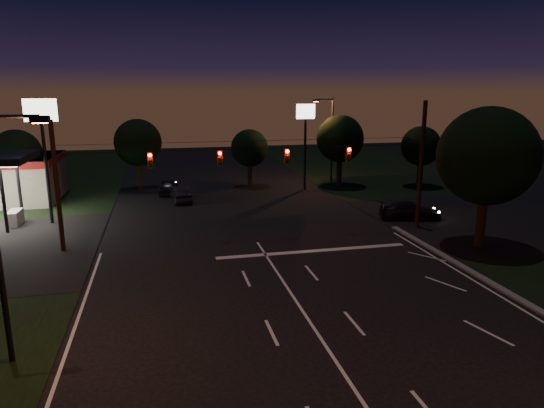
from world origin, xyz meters
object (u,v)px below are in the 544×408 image
object	(u,v)px
car_oncoming_a	(169,186)
car_oncoming_b	(181,194)
tree_right_near	(486,157)
car_cross	(410,211)
utility_pole_right	(417,227)

from	to	relation	value
car_oncoming_a	car_oncoming_b	world-z (taller)	car_oncoming_a
car_oncoming_b	car_oncoming_a	bearing A→B (deg)	-81.47
tree_right_near	car_cross	distance (m)	8.63
utility_pole_right	car_cross	bearing A→B (deg)	74.63
car_oncoming_a	car_oncoming_b	distance (m)	3.81
car_oncoming_a	car_oncoming_b	bearing A→B (deg)	108.66
car_oncoming_a	car_cross	world-z (taller)	car_oncoming_a
car_cross	utility_pole_right	bearing A→B (deg)	177.98
car_oncoming_b	car_cross	distance (m)	19.73
utility_pole_right	tree_right_near	size ratio (longest dim) A/B	1.03
tree_right_near	car_cross	world-z (taller)	tree_right_near
utility_pole_right	car_oncoming_a	bearing A→B (deg)	137.24
tree_right_near	car_oncoming_b	world-z (taller)	tree_right_near
car_oncoming_a	car_cross	distance (m)	22.61
car_oncoming_a	car_cross	size ratio (longest dim) A/B	0.91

